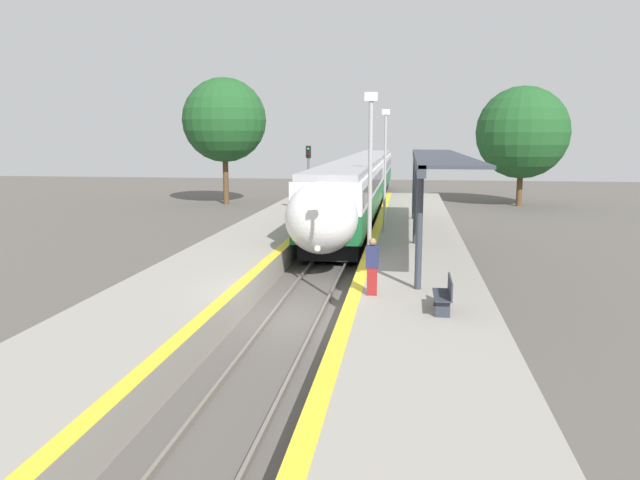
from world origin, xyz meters
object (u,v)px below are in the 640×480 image
object	(u,v)px
platform_bench	(445,294)
railway_signal	(308,178)
person_waiting	(372,266)
lamppost_mid	(385,163)
train	(362,181)
lamppost_near	(370,180)

from	to	relation	value
platform_bench	railway_signal	distance (m)	21.55
person_waiting	lamppost_mid	world-z (taller)	lamppost_mid
train	platform_bench	world-z (taller)	train
platform_bench	person_waiting	size ratio (longest dim) A/B	0.86
person_waiting	railway_signal	size ratio (longest dim) A/B	0.34
lamppost_mid	lamppost_near	bearing A→B (deg)	-90.00
person_waiting	lamppost_near	xyz separation A→B (m)	(-0.12, 0.47, 2.38)
lamppost_near	lamppost_mid	bearing A→B (deg)	90.00
person_waiting	lamppost_near	size ratio (longest dim) A/B	0.29
train	lamppost_near	xyz separation A→B (m)	(2.15, -26.00, 1.91)
person_waiting	railway_signal	distance (m)	19.59
train	person_waiting	distance (m)	26.57
person_waiting	railway_signal	xyz separation A→B (m)	(-4.84, 18.95, 1.16)
person_waiting	train	bearing A→B (deg)	94.90
train	lamppost_mid	xyz separation A→B (m)	(2.15, -14.52, 1.91)
train	lamppost_mid	bearing A→B (deg)	-81.57
train	railway_signal	distance (m)	7.98
platform_bench	lamppost_mid	world-z (taller)	lamppost_mid
platform_bench	person_waiting	xyz separation A→B (m)	(-1.96, 1.45, 0.39)
train	person_waiting	bearing A→B (deg)	-85.10
railway_signal	train	bearing A→B (deg)	71.15
person_waiting	lamppost_near	bearing A→B (deg)	104.23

